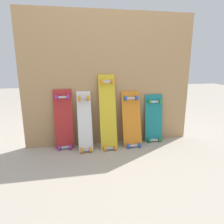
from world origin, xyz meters
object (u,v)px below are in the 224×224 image
(skateboard_white, at_px, (85,124))
(skateboard_orange, at_px, (132,122))
(skateboard_red, at_px, (64,122))
(skateboard_yellow, at_px, (108,115))
(skateboard_teal, at_px, (154,121))

(skateboard_white, height_order, skateboard_orange, skateboard_white)
(skateboard_red, bearing_deg, skateboard_yellow, -7.23)
(skateboard_white, bearing_deg, skateboard_yellow, 1.57)
(skateboard_red, relative_size, skateboard_orange, 1.06)
(skateboard_red, bearing_deg, skateboard_white, -16.84)
(skateboard_teal, bearing_deg, skateboard_orange, -167.92)
(skateboard_yellow, bearing_deg, skateboard_red, 172.77)
(skateboard_red, xyz_separation_m, skateboard_white, (0.25, -0.08, -0.01))
(skateboard_red, distance_m, skateboard_yellow, 0.54)
(skateboard_orange, bearing_deg, skateboard_red, 175.97)
(skateboard_white, bearing_deg, skateboard_orange, 1.57)
(skateboard_teal, bearing_deg, skateboard_red, -179.52)
(skateboard_white, bearing_deg, skateboard_teal, 5.33)
(skateboard_yellow, xyz_separation_m, skateboard_orange, (0.31, 0.01, -0.11))
(skateboard_white, relative_size, skateboard_orange, 1.02)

